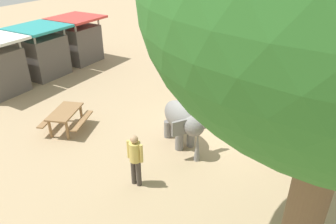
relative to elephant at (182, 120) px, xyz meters
name	(u,v)px	position (x,y,z in m)	size (l,w,h in m)	color
ground_plane	(206,136)	(0.87, -0.52, -0.94)	(60.00, 60.00, 0.00)	tan
elephant	(182,120)	(0.00, 0.00, 0.00)	(1.86, 2.02, 1.47)	slate
person_handler	(135,157)	(-2.44, 0.18, 0.01)	(0.32, 0.51, 1.62)	#3F3833
wooden_bench	(194,77)	(4.72, 1.82, -0.47)	(1.42, 0.46, 0.88)	#9E7A51
picnic_table_near	(65,116)	(-1.24, 4.11, -0.35)	(1.92, 1.90, 0.78)	olive
market_stall_teal	(42,54)	(2.22, 9.16, 0.20)	(2.50, 2.50, 2.52)	#59514C
market_stall_red	(79,42)	(4.82, 9.16, 0.20)	(2.50, 2.50, 2.52)	#59514C
feed_bucket	(175,122)	(0.95, 0.80, -0.78)	(0.36, 0.36, 0.32)	gray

